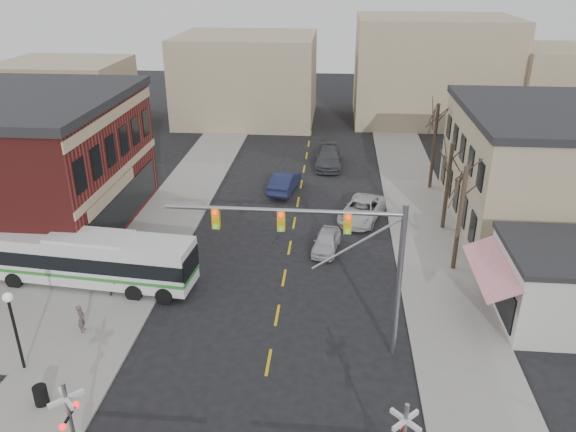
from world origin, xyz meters
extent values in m
plane|color=black|center=(0.00, 0.00, 0.00)|extent=(160.00, 160.00, 0.00)
cube|color=gray|center=(-9.50, 20.00, 0.06)|extent=(5.00, 60.00, 0.12)
cube|color=gray|center=(9.50, 20.00, 0.06)|extent=(5.00, 60.00, 0.12)
cube|color=tan|center=(-11.95, 16.00, 4.30)|extent=(0.10, 15.00, 0.50)
cube|color=tan|center=(-11.95, 16.00, 8.40)|extent=(0.10, 15.00, 0.70)
cube|color=black|center=(-11.95, 16.00, 1.80)|extent=(0.08, 13.00, 2.60)
cube|color=red|center=(11.20, 7.00, 3.00)|extent=(1.68, 6.00, 0.87)
cylinder|color=#382B21|center=(10.50, 12.00, 3.50)|extent=(0.28, 0.28, 6.75)
cylinder|color=#382B21|center=(10.80, 18.00, 3.27)|extent=(0.28, 0.28, 6.30)
cylinder|color=#382B21|center=(11.00, 26.00, 3.72)|extent=(0.28, 0.28, 7.20)
cube|color=silver|center=(-11.16, 8.30, 1.79)|extent=(12.28, 3.74, 2.67)
cube|color=black|center=(-11.16, 8.30, 1.96)|extent=(12.32, 3.78, 0.91)
cube|color=#2B822B|center=(-11.16, 8.30, 1.16)|extent=(12.32, 3.78, 0.20)
cylinder|color=black|center=(-11.16, 8.30, 0.50)|extent=(1.25, 2.70, 1.01)
cylinder|color=gray|center=(6.02, 3.29, 4.00)|extent=(0.28, 0.28, 8.00)
cylinder|color=gray|center=(0.61, 3.29, 7.50)|extent=(10.83, 0.20, 0.20)
cube|color=gold|center=(3.52, 3.29, 7.00)|extent=(0.35, 0.30, 1.00)
cube|color=gold|center=(0.52, 3.29, 7.00)|extent=(0.35, 0.30, 1.00)
cube|color=gold|center=(-2.48, 3.29, 7.00)|extent=(0.35, 0.30, 1.00)
cylinder|color=gray|center=(-6.51, -4.68, 2.00)|extent=(0.16, 0.16, 4.00)
cube|color=silver|center=(-6.51, -4.68, 3.30)|extent=(1.00, 1.00, 0.18)
cube|color=silver|center=(-6.51, -4.68, 3.30)|extent=(1.00, 1.00, 0.18)
sphere|color=#FF0C0C|center=(-6.51, -5.23, 2.50)|extent=(0.26, 0.26, 0.26)
sphere|color=#FF0C0C|center=(-6.51, -4.13, 2.50)|extent=(0.26, 0.26, 0.26)
cube|color=silver|center=(5.59, -4.67, 3.30)|extent=(1.00, 1.00, 0.18)
cube|color=silver|center=(5.59, -4.67, 3.30)|extent=(1.00, 1.00, 0.18)
sphere|color=#FF0C0C|center=(5.59, -4.12, 2.50)|extent=(0.26, 0.26, 0.26)
cylinder|color=black|center=(-11.50, 0.48, 2.00)|extent=(0.14, 0.14, 3.76)
sphere|color=silver|center=(-11.50, 0.48, 4.03)|extent=(0.44, 0.44, 0.44)
cylinder|color=black|center=(-9.48, -1.73, 0.57)|extent=(0.60, 0.60, 0.90)
imported|color=#B6B5BA|center=(2.48, 13.89, 0.66)|extent=(2.14, 4.09, 1.33)
imported|color=#1A1E41|center=(-1.29, 24.29, 0.82)|extent=(2.51, 5.17, 1.63)
imported|color=#BBBBBB|center=(4.98, 19.09, 0.77)|extent=(4.11, 6.04, 1.54)
imported|color=#3D3E42|center=(2.23, 31.02, 0.85)|extent=(2.41, 5.87, 1.70)
imported|color=#584A46|center=(-9.90, 3.50, 0.91)|extent=(0.47, 0.63, 1.58)
imported|color=#323A59|center=(-9.45, 7.18, 1.07)|extent=(1.17, 1.14, 1.90)
camera|label=1|loc=(2.85, -19.62, 17.65)|focal=35.00mm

